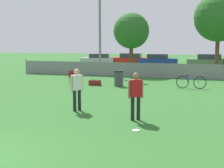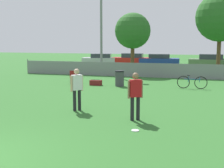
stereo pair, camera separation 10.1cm
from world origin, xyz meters
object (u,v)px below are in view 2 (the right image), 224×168
(frisbee_disc, at_px, (135,130))
(bicycle_sideline, at_px, (192,82))
(tree_far_right, at_px, (220,17))
(player_receiver_white, at_px, (77,87))
(folding_chair_sideline, at_px, (74,76))
(parked_car_silver, at_px, (101,59))
(light_pole, at_px, (101,12))
(tree_near_pole, at_px, (133,31))
(parked_car_olive, at_px, (211,61))
(parked_car_blue, at_px, (159,60))
(parked_car_red, at_px, (132,59))
(player_defender_red, at_px, (135,93))
(trash_bin, at_px, (120,78))
(gear_bag_sideline, at_px, (96,83))

(frisbee_disc, relative_size, bicycle_sideline, 0.14)
(tree_far_right, xyz_separation_m, frisbee_disc, (-2.90, -17.79, -4.64))
(player_receiver_white, bearing_deg, folding_chair_sideline, 63.54)
(parked_car_silver, bearing_deg, light_pole, -82.83)
(tree_near_pole, relative_size, parked_car_olive, 1.12)
(parked_car_silver, xyz_separation_m, parked_car_blue, (6.70, 0.70, -0.00))
(parked_car_red, bearing_deg, bicycle_sideline, -69.97)
(tree_far_right, bearing_deg, parked_car_silver, 148.83)
(player_defender_red, distance_m, player_receiver_white, 2.69)
(bicycle_sideline, bearing_deg, tree_far_right, 77.96)
(trash_bin, height_order, parked_car_red, parked_car_red)
(player_receiver_white, bearing_deg, frisbee_disc, -87.67)
(bicycle_sideline, height_order, trash_bin, trash_bin)
(bicycle_sideline, xyz_separation_m, gear_bag_sideline, (-5.88, -0.30, -0.22))
(parked_car_blue, bearing_deg, player_defender_red, -91.68)
(player_receiver_white, distance_m, frisbee_disc, 3.68)
(light_pole, relative_size, parked_car_silver, 1.88)
(parked_car_silver, bearing_deg, gear_bag_sideline, -84.07)
(bicycle_sideline, bearing_deg, frisbee_disc, -98.36)
(light_pole, height_order, parked_car_silver, light_pole)
(player_receiver_white, relative_size, parked_car_silver, 0.36)
(tree_near_pole, height_order, player_receiver_white, tree_near_pole)
(tree_far_right, bearing_deg, parked_car_olive, 93.87)
(tree_far_right, xyz_separation_m, parked_car_red, (-9.17, 8.27, -3.97))
(parked_car_red, bearing_deg, trash_bin, -83.61)
(tree_far_right, xyz_separation_m, parked_car_olive, (-0.47, 7.01, -3.96))
(light_pole, distance_m, parked_car_red, 11.07)
(light_pole, distance_m, tree_near_pole, 3.06)
(tree_far_right, distance_m, gear_bag_sideline, 12.32)
(tree_near_pole, height_order, trash_bin, tree_near_pole)
(tree_near_pole, height_order, parked_car_red, tree_near_pole)
(frisbee_disc, relative_size, parked_car_silver, 0.05)
(tree_near_pole, distance_m, tree_far_right, 7.11)
(frisbee_disc, distance_m, parked_car_blue, 26.45)
(bicycle_sideline, relative_size, trash_bin, 1.79)
(trash_bin, bearing_deg, player_defender_red, -70.60)
(folding_chair_sideline, bearing_deg, player_receiver_white, 102.63)
(player_receiver_white, height_order, bicycle_sideline, player_receiver_white)
(bicycle_sideline, bearing_deg, folding_chair_sideline, -179.74)
(tree_near_pole, xyz_separation_m, bicycle_sideline, (5.26, -7.08, -3.21))
(player_receiver_white, distance_m, folding_chair_sideline, 7.94)
(tree_far_right, distance_m, parked_car_silver, 15.52)
(frisbee_disc, bearing_deg, tree_far_right, 80.73)
(trash_bin, relative_size, parked_car_silver, 0.21)
(frisbee_disc, xyz_separation_m, gear_bag_sideline, (-4.63, 9.14, 0.15))
(player_receiver_white, distance_m, gear_bag_sideline, 7.30)
(parked_car_red, relative_size, parked_car_olive, 1.02)
(bicycle_sideline, xyz_separation_m, parked_car_olive, (1.18, 15.36, 0.31))
(gear_bag_sideline, relative_size, parked_car_silver, 0.15)
(parked_car_silver, height_order, parked_car_blue, parked_car_blue)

